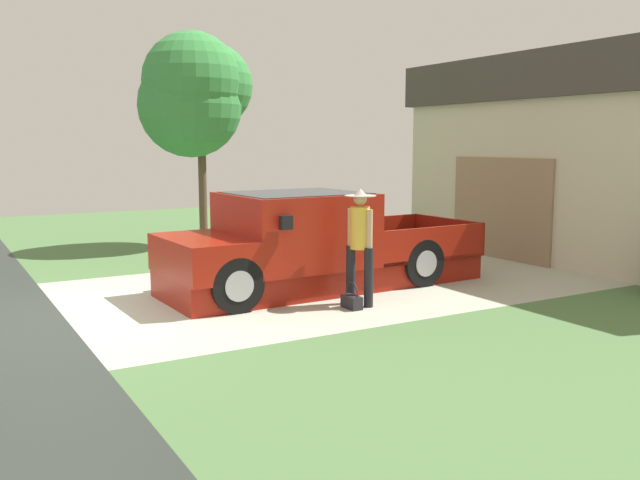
{
  "coord_description": "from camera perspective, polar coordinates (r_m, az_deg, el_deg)",
  "views": [
    {
      "loc": [
        9.71,
        -1.53,
        2.38
      ],
      "look_at": [
        1.06,
        3.48,
        0.96
      ],
      "focal_mm": 38.24,
      "sensor_mm": 36.0,
      "label": 1
    }
  ],
  "objects": [
    {
      "name": "front_yard_tree",
      "position": [
        16.05,
        -10.36,
        12.04
      ],
      "size": [
        2.42,
        2.68,
        4.87
      ],
      "color": "brown",
      "rests_on": "ground"
    },
    {
      "name": "handbag",
      "position": [
        9.94,
        2.67,
        -5.08
      ],
      "size": [
        0.35,
        0.17,
        0.4
      ],
      "color": "#232328",
      "rests_on": "ground"
    },
    {
      "name": "pickup_truck",
      "position": [
        11.09,
        -1.42,
        -0.52
      ],
      "size": [
        2.16,
        5.5,
        1.6
      ],
      "rotation": [
        0.0,
        0.0,
        3.18
      ],
      "color": "maroon",
      "rests_on": "ground"
    },
    {
      "name": "person_with_hat",
      "position": [
        9.98,
        3.35,
        0.14
      ],
      "size": [
        0.46,
        0.46,
        1.74
      ],
      "rotation": [
        0.0,
        0.0,
        -2.79
      ],
      "color": "black",
      "rests_on": "ground"
    }
  ]
}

